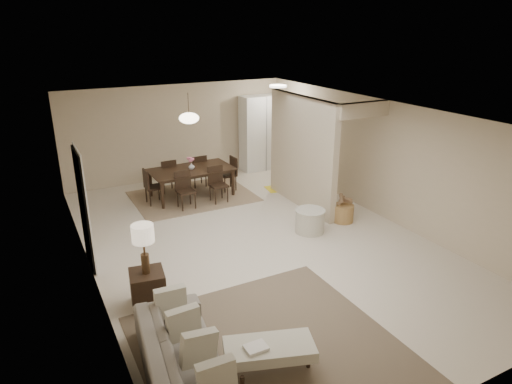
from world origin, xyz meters
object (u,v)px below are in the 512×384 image
pantry_cabinet (262,133)px  round_pouf (310,221)px  ottoman_bench (269,350)px  dining_table (192,183)px  sofa (184,359)px  side_table (148,289)px  wicker_basket (343,213)px

pantry_cabinet → round_pouf: size_ratio=3.48×
ottoman_bench → dining_table: dining_table is taller
ottoman_bench → round_pouf: bearing=67.7°
ottoman_bench → sofa: bearing=-178.8°
side_table → pantry_cabinet: bearing=47.9°
pantry_cabinet → ottoman_bench: bearing=-117.7°
side_table → round_pouf: size_ratio=0.90×
side_table → dining_table: 4.55m
pantry_cabinet → dining_table: bearing=-153.9°
dining_table → sofa: bearing=-112.8°
side_table → wicker_basket: 4.61m
pantry_cabinet → ottoman_bench: pantry_cabinet is taller
round_pouf → dining_table: (-1.39, 2.99, 0.11)m
wicker_basket → ottoman_bench: bearing=-138.4°
sofa → round_pouf: sofa is taller
side_table → ottoman_bench: bearing=-66.1°
pantry_cabinet → wicker_basket: bearing=-93.8°
pantry_cabinet → side_table: pantry_cabinet is taller
dining_table → round_pouf: bearing=-66.8°
ottoman_bench → wicker_basket: 4.77m
pantry_cabinet → wicker_basket: 4.25m
sofa → side_table: (0.05, 1.75, -0.05)m
pantry_cabinet → ottoman_bench: size_ratio=1.79×
round_pouf → dining_table: 3.30m
pantry_cabinet → dining_table: 2.96m
pantry_cabinet → sofa: size_ratio=0.95×
round_pouf → sofa: bearing=-142.6°
ottoman_bench → wicker_basket: (3.56, 3.16, -0.12)m
sofa → wicker_basket: size_ratio=5.08×
wicker_basket → round_pouf: bearing=-173.8°
wicker_basket → dining_table: (-2.30, 2.89, 0.16)m
pantry_cabinet → ottoman_bench: 8.29m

